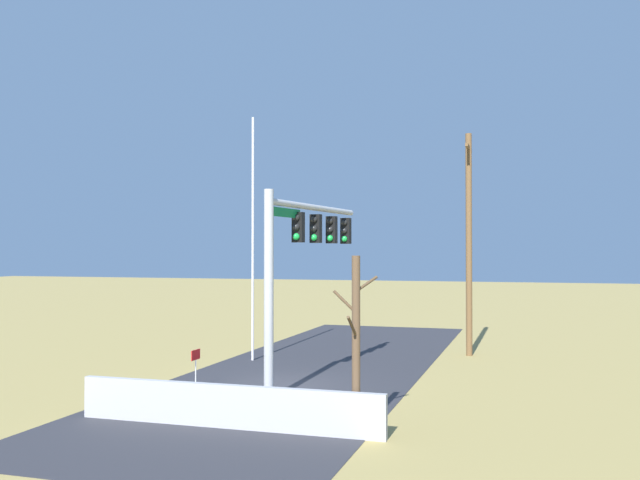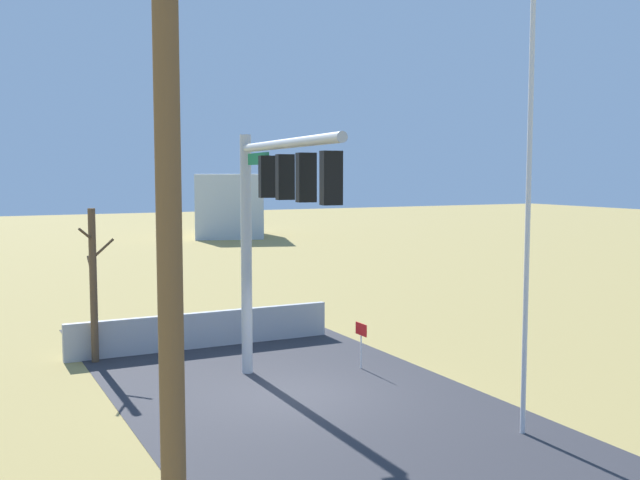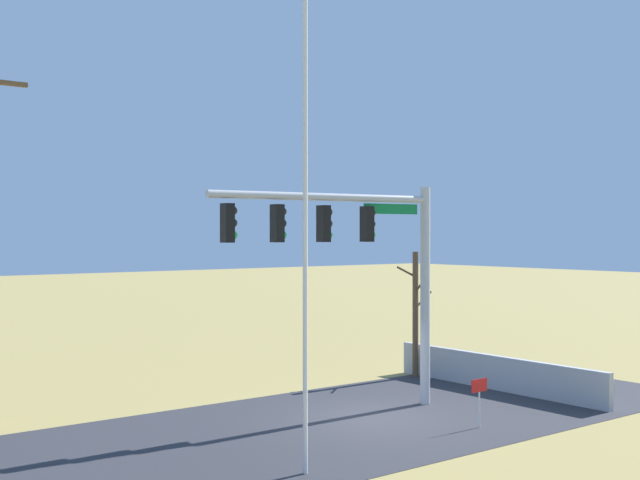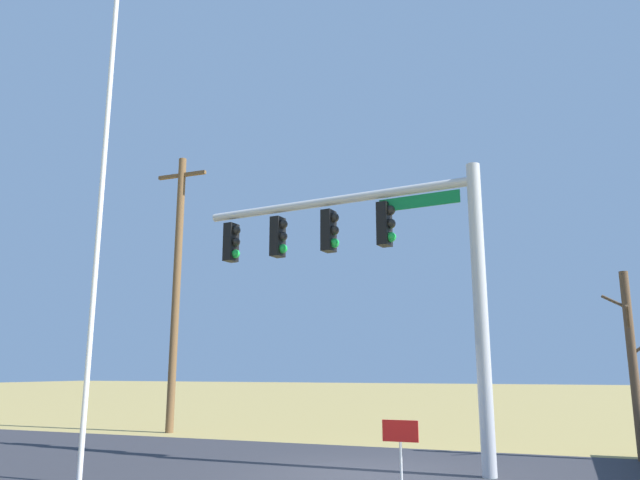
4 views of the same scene
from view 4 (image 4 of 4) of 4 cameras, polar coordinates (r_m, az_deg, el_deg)
ground_plane at (r=12.69m, az=4.40°, el=-21.00°), size 160.00×160.00×0.00m
road_surface at (r=14.38m, az=-12.00°, el=-19.70°), size 28.00×8.00×0.01m
signal_mast at (r=13.32m, az=5.10°, el=-1.32°), size 6.76×1.04×6.14m
flagpole at (r=12.48m, az=-19.97°, el=1.93°), size 0.10×0.10×9.67m
utility_pole at (r=21.08m, az=-13.30°, el=-4.07°), size 1.90×0.26×9.25m
bare_tree at (r=15.70m, az=27.27°, el=-10.05°), size 1.27×1.02×4.22m
open_sign at (r=9.82m, az=7.56°, el=-18.22°), size 0.56×0.04×1.22m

